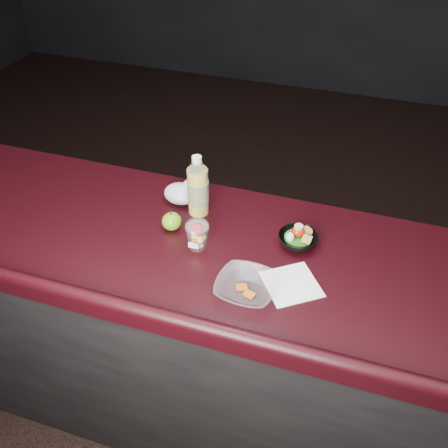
{
  "coord_description": "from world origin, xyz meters",
  "views": [
    {
      "loc": [
        0.5,
        -0.9,
        2.15
      ],
      "look_at": [
        0.1,
        0.33,
        1.1
      ],
      "focal_mm": 40.0,
      "sensor_mm": 36.0,
      "label": 1
    }
  ],
  "objects_px": {
    "green_apple": "(172,221)",
    "snack_bowl": "(298,239)",
    "fruit_cup": "(197,234)",
    "takeout_bowl": "(246,288)",
    "lemonade_bottle": "(198,190)"
  },
  "relations": [
    {
      "from": "green_apple",
      "to": "lemonade_bottle",
      "type": "bearing_deg",
      "value": 65.07
    },
    {
      "from": "green_apple",
      "to": "snack_bowl",
      "type": "bearing_deg",
      "value": 6.91
    },
    {
      "from": "snack_bowl",
      "to": "fruit_cup",
      "type": "bearing_deg",
      "value": -159.61
    },
    {
      "from": "lemonade_bottle",
      "to": "green_apple",
      "type": "distance_m",
      "value": 0.15
    },
    {
      "from": "snack_bowl",
      "to": "takeout_bowl",
      "type": "relative_size",
      "value": 0.86
    },
    {
      "from": "lemonade_bottle",
      "to": "fruit_cup",
      "type": "xyz_separation_m",
      "value": [
        0.07,
        -0.19,
        -0.04
      ]
    },
    {
      "from": "fruit_cup",
      "to": "snack_bowl",
      "type": "distance_m",
      "value": 0.34
    },
    {
      "from": "fruit_cup",
      "to": "green_apple",
      "type": "distance_m",
      "value": 0.14
    },
    {
      "from": "green_apple",
      "to": "takeout_bowl",
      "type": "height_order",
      "value": "green_apple"
    },
    {
      "from": "green_apple",
      "to": "snack_bowl",
      "type": "relative_size",
      "value": 0.42
    },
    {
      "from": "fruit_cup",
      "to": "takeout_bowl",
      "type": "xyz_separation_m",
      "value": [
        0.22,
        -0.15,
        -0.04
      ]
    },
    {
      "from": "green_apple",
      "to": "snack_bowl",
      "type": "distance_m",
      "value": 0.44
    },
    {
      "from": "green_apple",
      "to": "takeout_bowl",
      "type": "xyz_separation_m",
      "value": [
        0.34,
        -0.22,
        -0.01
      ]
    },
    {
      "from": "takeout_bowl",
      "to": "snack_bowl",
      "type": "bearing_deg",
      "value": 69.18
    },
    {
      "from": "fruit_cup",
      "to": "snack_bowl",
      "type": "height_order",
      "value": "fruit_cup"
    }
  ]
}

